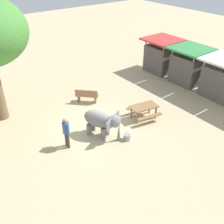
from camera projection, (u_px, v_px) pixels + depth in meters
ground_plane at (96, 128)px, 14.02m from camera, size 60.00×60.00×0.00m
elephant at (101, 121)px, 13.02m from camera, size 1.98×1.68×1.41m
person_handler at (66, 131)px, 12.23m from camera, size 0.51×0.32×1.62m
wooden_bench at (87, 96)px, 16.13m from camera, size 1.28×1.27×0.88m
picnic_table_near at (144, 109)px, 14.56m from camera, size 1.74×1.76×0.78m
market_stall_red at (161, 57)px, 19.98m from camera, size 2.50×2.50×2.52m
market_stall_green at (188, 67)px, 18.23m from camera, size 2.50×2.50×2.52m
market_stall_white at (222, 80)px, 16.48m from camera, size 2.50×2.50×2.52m
feed_bucket at (127, 137)px, 13.09m from camera, size 0.36×0.36×0.32m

